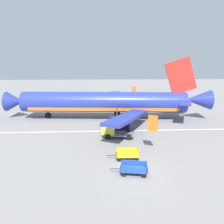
# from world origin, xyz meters

# --- Properties ---
(ground_plane) EXTENTS (220.00, 220.00, 0.00)m
(ground_plane) POSITION_xyz_m (0.00, 0.00, 0.00)
(ground_plane) COLOR gray
(apron_stripe) EXTENTS (120.00, 0.36, 0.01)m
(apron_stripe) POSITION_xyz_m (0.00, 12.83, 0.01)
(apron_stripe) COLOR silver
(apron_stripe) RESTS_ON ground
(airplane) EXTENTS (37.67, 30.26, 11.34)m
(airplane) POSITION_xyz_m (-1.94, 20.23, 3.05)
(airplane) COLOR #28389E
(airplane) RESTS_ON ground
(baggage_cart_nearest) EXTENTS (3.62, 1.81, 1.07)m
(baggage_cart_nearest) POSITION_xyz_m (-0.41, -0.29, 0.60)
(baggage_cart_nearest) COLOR #234CB2
(baggage_cart_nearest) RESTS_ON ground
(baggage_cart_second_in_row) EXTENTS (3.56, 1.45, 1.07)m
(baggage_cart_second_in_row) POSITION_xyz_m (-0.62, 2.96, 0.60)
(baggage_cart_second_in_row) COLOR gold
(baggage_cart_second_in_row) RESTS_ON ground
(service_truck_beside_carts) EXTENTS (4.61, 2.55, 2.10)m
(service_truck_beside_carts) POSITION_xyz_m (-1.92, 10.01, 1.10)
(service_truck_beside_carts) COLOR slate
(service_truck_beside_carts) RESTS_ON ground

